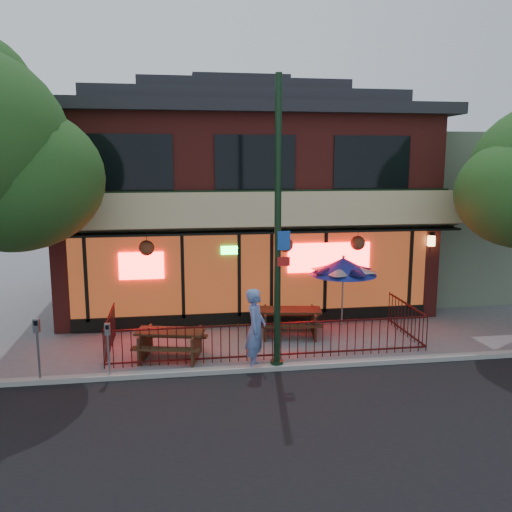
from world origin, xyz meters
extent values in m
plane|color=gray|center=(0.00, 0.00, 0.00)|extent=(80.00, 80.00, 0.00)
cube|color=black|center=(0.00, -6.00, 0.00)|extent=(80.00, 11.00, 0.00)
cube|color=#999993|center=(0.00, -0.50, 0.06)|extent=(80.00, 0.25, 0.12)
cube|color=maroon|center=(0.00, 7.20, 3.25)|extent=(12.00, 8.00, 6.50)
cube|color=#59230F|center=(0.00, 3.18, 1.65)|extent=(11.00, 0.06, 2.60)
cube|color=#FF0C0C|center=(2.30, 3.10, 2.10)|extent=(2.60, 0.04, 0.90)
cube|color=#FF0C0C|center=(-3.40, 3.10, 2.00)|extent=(1.30, 0.04, 0.80)
cube|color=tan|center=(0.00, 2.70, 3.55)|extent=(12.20, 1.33, 1.26)
cube|color=black|center=(-3.60, 3.18, 5.00)|extent=(2.40, 0.06, 1.60)
cube|color=black|center=(0.00, 3.18, 5.00)|extent=(2.40, 0.06, 1.60)
cube|color=black|center=(3.60, 3.18, 5.00)|extent=(2.40, 0.06, 1.60)
cube|color=black|center=(0.00, 3.15, 0.25)|extent=(11.00, 0.12, 0.40)
cube|color=#FFC672|center=(5.60, 3.02, 2.55)|extent=(0.18, 0.18, 0.32)
cube|color=slate|center=(9.00, 7.70, 3.00)|extent=(6.00, 7.00, 6.00)
cube|color=#3E0D0D|center=(0.00, 0.20, 0.95)|extent=(8.40, 0.04, 0.04)
cube|color=#3E0D0D|center=(0.00, 0.20, 0.12)|extent=(8.40, 0.04, 0.04)
cube|color=#3E0D0D|center=(-4.20, 1.50, 0.95)|extent=(0.04, 2.60, 0.04)
cube|color=#3E0D0D|center=(4.20, 1.50, 0.95)|extent=(0.04, 2.60, 0.04)
cylinder|color=#3E0D0D|center=(0.00, 0.20, 0.50)|extent=(0.02, 0.02, 1.00)
cylinder|color=black|center=(0.00, -0.40, 3.50)|extent=(0.16, 0.16, 7.00)
cylinder|color=black|center=(0.00, -0.40, 0.10)|extent=(0.32, 0.32, 0.20)
cube|color=#194CB2|center=(0.12, -0.55, 3.20)|extent=(0.30, 0.02, 0.45)
cube|color=red|center=(0.12, -0.55, 2.70)|extent=(0.30, 0.02, 0.22)
cube|color=#402B17|center=(-3.24, 0.85, 0.36)|extent=(0.34, 1.23, 0.71)
cube|color=#402B17|center=(-1.93, 0.55, 0.36)|extent=(0.34, 1.23, 0.71)
cube|color=#402B17|center=(-2.58, 0.70, 0.71)|extent=(1.85, 1.10, 0.06)
cube|color=#402B17|center=(-2.70, 0.18, 0.42)|extent=(1.75, 0.66, 0.05)
cube|color=#402B17|center=(-2.46, 1.22, 0.42)|extent=(1.75, 0.66, 0.05)
cube|color=#392413|center=(0.15, 2.21, 0.37)|extent=(0.27, 1.31, 0.75)
cube|color=#392413|center=(1.55, 1.98, 0.37)|extent=(0.27, 1.31, 0.75)
cube|color=#392413|center=(0.85, 2.10, 0.75)|extent=(1.92, 1.04, 0.06)
cube|color=#392413|center=(0.76, 1.55, 0.44)|extent=(1.84, 0.58, 0.05)
cube|color=#392413|center=(0.94, 2.64, 0.44)|extent=(1.84, 0.58, 0.05)
cylinder|color=gray|center=(2.54, 2.40, 1.04)|extent=(0.05, 0.05, 2.09)
cone|color=navy|center=(2.54, 2.40, 1.95)|extent=(2.00, 2.00, 0.52)
sphere|color=gray|center=(2.54, 2.40, 2.23)|extent=(0.09, 0.09, 0.09)
imported|color=#5C77B8|center=(-0.52, -0.35, 1.01)|extent=(0.70, 0.85, 2.01)
cylinder|color=gray|center=(-4.00, -0.48, 0.55)|extent=(0.05, 0.05, 1.09)
cube|color=gray|center=(-4.00, -0.48, 1.21)|extent=(0.13, 0.11, 0.28)
cube|color=black|center=(-4.00, -0.53, 1.27)|extent=(0.08, 0.01, 0.10)
cylinder|color=gray|center=(-5.55, -0.48, 0.62)|extent=(0.06, 0.06, 1.24)
cube|color=gray|center=(-5.55, -0.48, 1.38)|extent=(0.15, 0.13, 0.32)
cube|color=black|center=(-5.55, -0.54, 1.44)|extent=(0.09, 0.02, 0.11)
camera|label=1|loc=(-2.41, -12.85, 5.03)|focal=38.00mm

